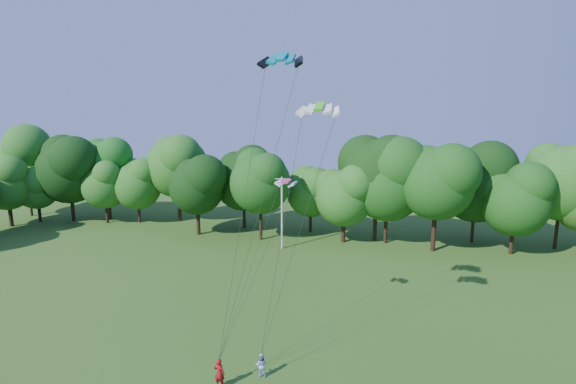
# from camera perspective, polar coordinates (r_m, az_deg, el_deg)

# --- Properties ---
(utility_pole) EXTENTS (1.67, 0.47, 8.48)m
(utility_pole) POSITION_cam_1_polar(r_m,az_deg,el_deg) (51.85, -0.78, -2.59)
(utility_pole) COLOR silver
(utility_pole) RESTS_ON ground
(kite_flyer_left) EXTENTS (0.69, 0.47, 1.84)m
(kite_flyer_left) POSITION_cam_1_polar(r_m,az_deg,el_deg) (29.09, -8.71, -21.78)
(kite_flyer_left) COLOR maroon
(kite_flyer_left) RESTS_ON ground
(kite_flyer_right) EXTENTS (0.83, 0.70, 1.53)m
(kite_flyer_right) POSITION_cam_1_polar(r_m,az_deg,el_deg) (29.88, -3.42, -21.03)
(kite_flyer_right) COLOR #B3CAF9
(kite_flyer_right) RESTS_ON ground
(kite_teal) EXTENTS (2.69, 1.24, 0.70)m
(kite_teal) POSITION_cam_1_polar(r_m,az_deg,el_deg) (28.42, -0.77, 16.81)
(kite_teal) COLOR #047B90
(kite_teal) RESTS_ON ground
(kite_green) EXTENTS (2.58, 1.14, 0.61)m
(kite_green) POSITION_cam_1_polar(r_m,az_deg,el_deg) (27.65, 3.99, 10.78)
(kite_green) COLOR #47D720
(kite_green) RESTS_ON ground
(kite_pink) EXTENTS (1.68, 1.06, 0.26)m
(kite_pink) POSITION_cam_1_polar(r_m,az_deg,el_deg) (32.12, -0.23, 1.40)
(kite_pink) COLOR #C6376E
(kite_pink) RESTS_ON ground
(tree_back_west) EXTENTS (8.86, 8.86, 12.88)m
(tree_back_west) POSITION_cam_1_polar(r_m,az_deg,el_deg) (70.18, -22.07, 3.28)
(tree_back_west) COLOR #392A16
(tree_back_west) RESTS_ON ground
(tree_back_center) EXTENTS (9.79, 9.79, 14.23)m
(tree_back_center) POSITION_cam_1_polar(r_m,az_deg,el_deg) (55.08, 11.25, 2.82)
(tree_back_center) COLOR black
(tree_back_center) RESTS_ON ground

